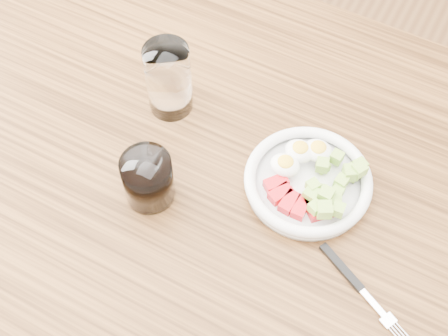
% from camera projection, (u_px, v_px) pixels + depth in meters
% --- Properties ---
extents(ground, '(4.00, 4.00, 0.00)m').
position_uv_depth(ground, '(226.00, 335.00, 1.63)').
color(ground, brown).
rests_on(ground, ground).
extents(dining_table, '(1.50, 0.90, 0.77)m').
position_uv_depth(dining_table, '(226.00, 215.00, 1.06)').
color(dining_table, brown).
rests_on(dining_table, ground).
extents(bowl, '(0.20, 0.20, 0.05)m').
position_uv_depth(bowl, '(309.00, 180.00, 0.96)').
color(bowl, white).
rests_on(bowl, dining_table).
extents(fork, '(0.17, 0.09, 0.01)m').
position_uv_depth(fork, '(353.00, 280.00, 0.89)').
color(fork, black).
rests_on(fork, dining_table).
extents(water_glass, '(0.07, 0.07, 0.13)m').
position_uv_depth(water_glass, '(169.00, 79.00, 1.01)').
color(water_glass, white).
rests_on(water_glass, dining_table).
extents(coffee_glass, '(0.08, 0.08, 0.09)m').
position_uv_depth(coffee_glass, '(148.00, 179.00, 0.93)').
color(coffee_glass, white).
rests_on(coffee_glass, dining_table).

